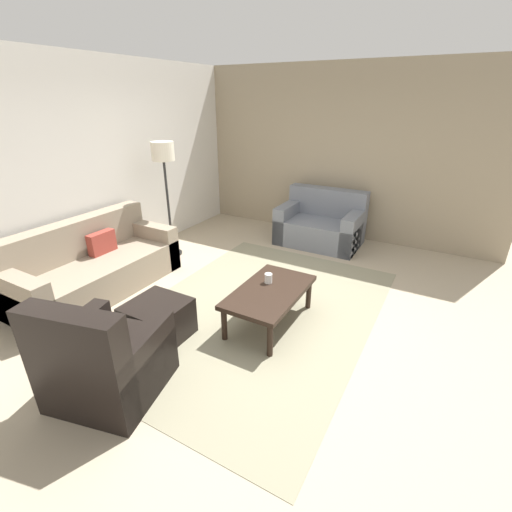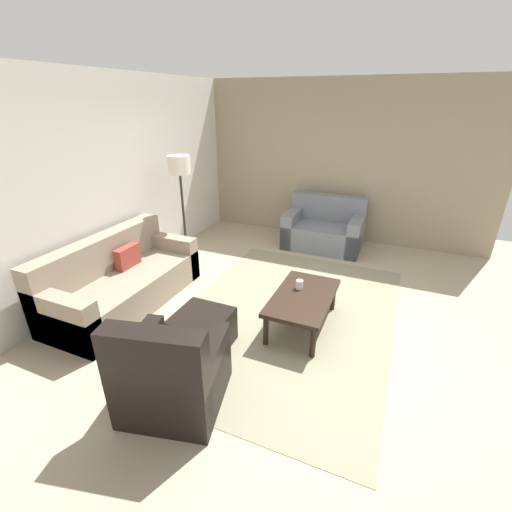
% 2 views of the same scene
% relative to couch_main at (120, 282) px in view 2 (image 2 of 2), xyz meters
% --- Properties ---
extents(ground_plane, '(8.00, 8.00, 0.00)m').
position_rel_couch_main_xyz_m(ground_plane, '(0.54, -2.10, -0.30)').
color(ground_plane, tan).
extents(rear_partition, '(6.00, 0.12, 2.80)m').
position_rel_couch_main_xyz_m(rear_partition, '(0.54, 0.50, 1.10)').
color(rear_partition, silver).
rests_on(rear_partition, ground_plane).
extents(stone_feature_panel, '(0.12, 5.20, 2.80)m').
position_rel_couch_main_xyz_m(stone_feature_panel, '(3.54, -2.10, 1.10)').
color(stone_feature_panel, gray).
rests_on(stone_feature_panel, ground_plane).
extents(area_rug, '(3.55, 2.50, 0.01)m').
position_rel_couch_main_xyz_m(area_rug, '(0.54, -2.10, -0.29)').
color(area_rug, gray).
rests_on(area_rug, ground_plane).
extents(couch_main, '(2.06, 0.90, 0.88)m').
position_rel_couch_main_xyz_m(couch_main, '(0.00, 0.00, 0.00)').
color(couch_main, gray).
rests_on(couch_main, ground_plane).
extents(couch_loveseat, '(0.88, 1.33, 0.88)m').
position_rel_couch_main_xyz_m(couch_loveseat, '(2.99, -1.98, -0.00)').
color(couch_loveseat, slate).
rests_on(couch_loveseat, ground_plane).
extents(armchair_leather, '(0.96, 0.96, 0.95)m').
position_rel_couch_main_xyz_m(armchair_leather, '(-1.17, -1.65, 0.01)').
color(armchair_leather, black).
rests_on(armchair_leather, ground_plane).
extents(ottoman, '(0.56, 0.56, 0.40)m').
position_rel_couch_main_xyz_m(ottoman, '(-0.37, -1.46, -0.10)').
color(ottoman, black).
rests_on(ottoman, ground_plane).
extents(coffee_table, '(1.10, 0.64, 0.41)m').
position_rel_couch_main_xyz_m(coffee_table, '(0.42, -2.33, 0.06)').
color(coffee_table, black).
rests_on(coffee_table, ground_plane).
extents(cup, '(0.08, 0.08, 0.11)m').
position_rel_couch_main_xyz_m(cup, '(0.55, -2.24, 0.17)').
color(cup, white).
rests_on(cup, coffee_table).
extents(lamp_standing, '(0.32, 0.32, 1.71)m').
position_rel_couch_main_xyz_m(lamp_standing, '(1.35, -0.13, 1.11)').
color(lamp_standing, black).
rests_on(lamp_standing, ground_plane).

